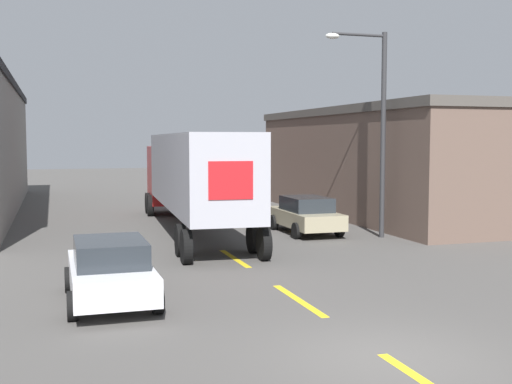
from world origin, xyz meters
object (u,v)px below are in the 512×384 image
at_px(semi_truck, 191,173).
at_px(parked_car_left_near, 110,270).
at_px(parked_car_right_mid, 306,214).
at_px(street_lamp, 376,119).

bearing_deg(semi_truck, parked_car_left_near, -107.57).
height_order(parked_car_left_near, parked_car_right_mid, same).
xyz_separation_m(parked_car_left_near, street_lamp, (10.85, 7.27, 3.87)).
bearing_deg(semi_truck, street_lamp, -28.38).
relative_size(parked_car_right_mid, street_lamp, 0.55).
bearing_deg(street_lamp, parked_car_left_near, -146.18).
height_order(semi_truck, parked_car_left_near, semi_truck).
distance_m(semi_truck, parked_car_left_near, 12.22).
height_order(parked_car_left_near, street_lamp, street_lamp).
bearing_deg(parked_car_left_near, street_lamp, 33.82).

